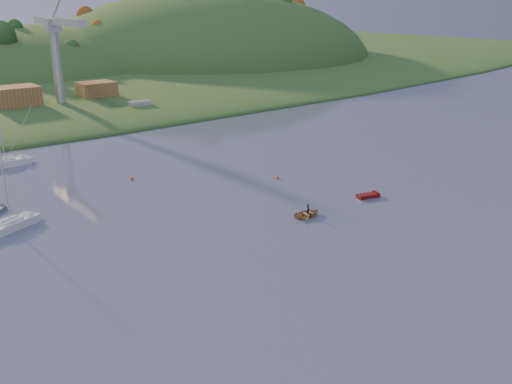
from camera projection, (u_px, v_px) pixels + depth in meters
shore_slope at (2, 92)px, 172.24m from camera, size 640.00×150.00×7.00m
hill_right at (208, 63)px, 250.12m from camera, size 150.00×130.00×60.00m
wharf at (71, 106)px, 142.80m from camera, size 42.00×16.00×2.40m
shed_west at (14, 97)px, 134.77m from camera, size 11.00×8.00×4.80m
shed_east at (97, 90)px, 147.93m from camera, size 9.00×7.00×4.00m
dock_crane at (57, 42)px, 133.19m from camera, size 3.20×28.00×20.30m
sailboat_near at (11, 224)px, 70.03m from camera, size 7.47×4.89×10.00m
sailboat_far at (5, 162)px, 96.15m from camera, size 8.04×2.92×10.95m
canoe at (308, 214)px, 74.23m from camera, size 4.07×3.06×0.80m
paddler at (308, 211)px, 74.12m from camera, size 0.40×0.57×1.48m
red_tender at (372, 195)px, 81.61m from camera, size 4.08×2.22×1.32m
grey_dinghy at (2, 208)px, 76.66m from camera, size 3.06×2.84×1.14m
work_vessel at (140, 109)px, 139.48m from camera, size 12.96×6.21×3.20m
buoy_1 at (278, 177)px, 89.74m from camera, size 0.50×0.50×0.50m
buoy_2 at (132, 178)px, 89.30m from camera, size 0.50×0.50×0.50m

